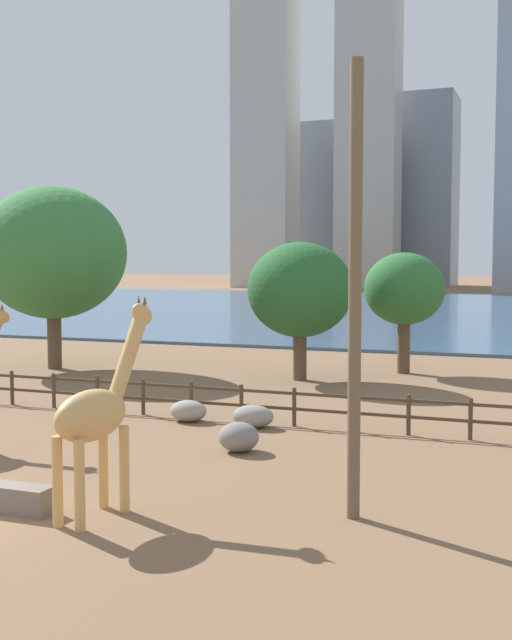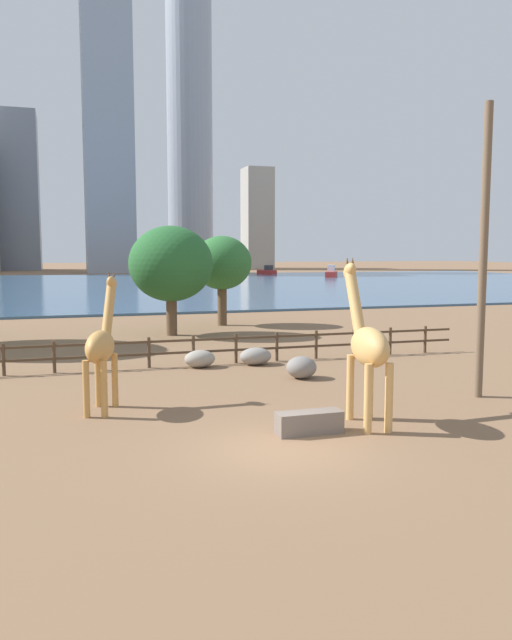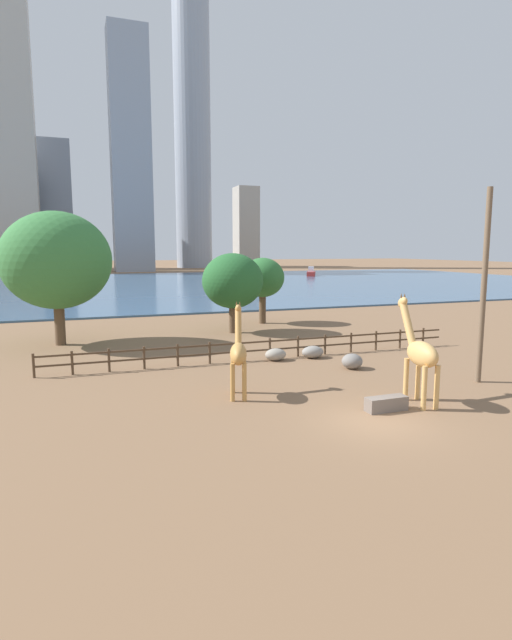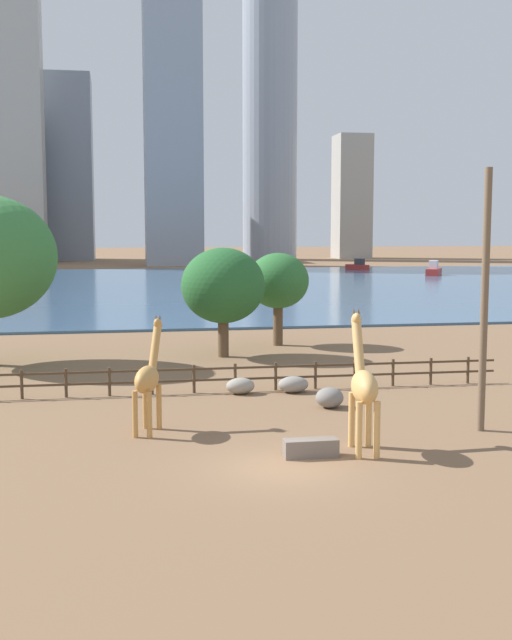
% 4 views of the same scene
% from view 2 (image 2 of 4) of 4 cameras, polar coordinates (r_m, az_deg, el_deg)
% --- Properties ---
extents(ground_plane, '(400.00, 400.00, 0.00)m').
position_cam_2_polar(ground_plane, '(94.34, -14.29, 3.09)').
color(ground_plane, brown).
extents(harbor_water, '(180.00, 86.00, 0.20)m').
position_cam_2_polar(harbor_water, '(91.34, -14.19, 3.06)').
color(harbor_water, '#3D6084').
rests_on(harbor_water, ground).
extents(giraffe_tall, '(1.10, 3.34, 4.71)m').
position_cam_2_polar(giraffe_tall, '(17.77, 10.14, -2.33)').
color(giraffe_tall, tan).
rests_on(giraffe_tall, ground).
extents(giraffe_companion, '(1.42, 2.96, 4.23)m').
position_cam_2_polar(giraffe_companion, '(19.59, -13.95, -2.31)').
color(giraffe_companion, '#C18C47').
rests_on(giraffe_companion, ground).
extents(utility_pole, '(0.28, 0.28, 9.69)m').
position_cam_2_polar(utility_pole, '(21.95, 20.07, 5.81)').
color(utility_pole, brown).
rests_on(utility_pole, ground).
extents(boulder_near_fence, '(1.18, 1.15, 0.86)m').
position_cam_2_polar(boulder_near_fence, '(24.19, 4.18, -4.34)').
color(boulder_near_fence, gray).
rests_on(boulder_near_fence, ground).
extents(boulder_by_pole, '(1.30, 0.98, 0.74)m').
position_cam_2_polar(boulder_by_pole, '(26.49, -5.16, -3.55)').
color(boulder_by_pole, gray).
rests_on(boulder_by_pole, ground).
extents(boulder_small, '(1.40, 1.00, 0.75)m').
position_cam_2_polar(boulder_small, '(26.99, -0.04, -3.33)').
color(boulder_small, gray).
rests_on(boulder_small, ground).
extents(feeding_trough, '(1.80, 0.60, 0.60)m').
position_cam_2_polar(feeding_trough, '(17.03, 4.88, -9.32)').
color(feeding_trough, '#72665B').
rests_on(feeding_trough, ground).
extents(enclosure_fence, '(26.12, 0.14, 1.30)m').
position_cam_2_polar(enclosure_fence, '(26.82, -7.02, -2.62)').
color(enclosure_fence, '#4C3826').
rests_on(enclosure_fence, ground).
extents(tree_center_broad, '(4.87, 4.87, 6.38)m').
position_cam_2_polar(tree_center_broad, '(36.60, -7.79, 5.08)').
color(tree_center_broad, brown).
rests_on(tree_center_broad, ground).
extents(tree_right_tall, '(3.93, 3.93, 5.92)m').
position_cam_2_polar(tree_right_tall, '(41.35, -3.14, 5.18)').
color(tree_right_tall, brown).
rests_on(tree_right_tall, ground).
extents(boat_ferry, '(4.16, 5.46, 2.29)m').
position_cam_2_polar(boat_ferry, '(117.03, 6.90, 4.29)').
color(boat_ferry, '#B22D28').
rests_on(boat_ferry, harbor_water).
extents(boat_sailboat, '(3.43, 4.61, 1.93)m').
position_cam_2_polar(boat_sailboat, '(131.48, 1.03, 4.49)').
color(boat_sailboat, '#B22D28').
rests_on(boat_sailboat, harbor_water).
extents(skyline_tower_needle, '(12.61, 12.61, 98.06)m').
position_cam_2_polar(skyline_tower_needle, '(184.33, -6.12, 20.06)').
color(skyline_tower_needle, '#939EAD').
rests_on(skyline_tower_needle, ground).
extents(skyline_block_left, '(11.16, 8.21, 68.22)m').
position_cam_2_polar(skyline_block_left, '(153.59, -13.38, 17.05)').
color(skyline_block_left, '#939EAD').
rests_on(skyline_block_left, ground).
extents(skyline_block_right, '(8.18, 8.43, 29.76)m').
position_cam_2_polar(skyline_block_right, '(189.41, 0.13, 9.27)').
color(skyline_block_right, '#ADA89E').
rests_on(skyline_block_right, ground).
extents(skyline_block_wide, '(12.74, 14.37, 41.52)m').
position_cam_2_polar(skyline_block_wide, '(182.00, -21.26, 10.83)').
color(skyline_block_wide, gray).
rests_on(skyline_block_wide, ground).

